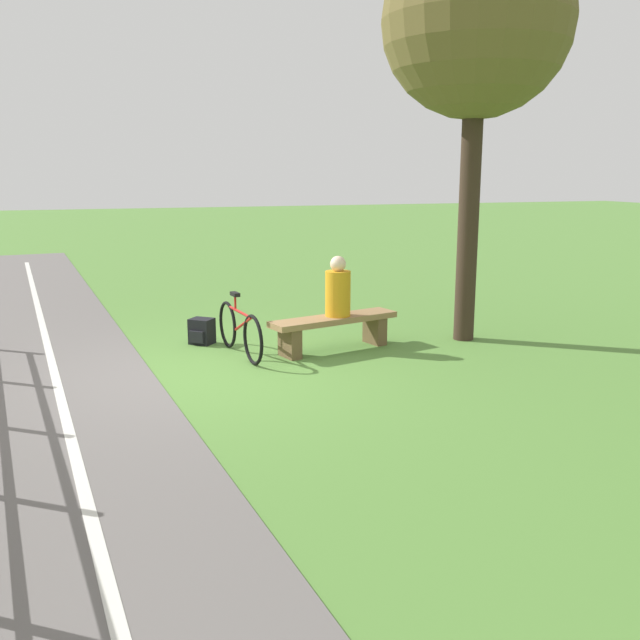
# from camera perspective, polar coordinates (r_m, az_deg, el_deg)

# --- Properties ---
(ground_plane) EXTENTS (80.00, 80.00, 0.00)m
(ground_plane) POSITION_cam_1_polar(r_m,az_deg,el_deg) (8.62, -9.53, -4.33)
(ground_plane) COLOR #548438
(paved_path) EXTENTS (5.53, 36.05, 0.02)m
(paved_path) POSITION_cam_1_polar(r_m,az_deg,el_deg) (4.82, -17.39, -18.37)
(paved_path) COLOR #66605E
(paved_path) RESTS_ON ground_plane
(path_centre_line) EXTENTS (3.09, 31.87, 0.00)m
(path_centre_line) POSITION_cam_1_polar(r_m,az_deg,el_deg) (4.82, -17.40, -18.27)
(path_centre_line) COLOR silver
(path_centre_line) RESTS_ON paved_path
(bench) EXTENTS (1.91, 0.86, 0.47)m
(bench) POSITION_cam_1_polar(r_m,az_deg,el_deg) (9.53, 1.15, -0.54)
(bench) COLOR #937047
(bench) RESTS_ON ground_plane
(person_seated) EXTENTS (0.42, 0.42, 0.82)m
(person_seated) POSITION_cam_1_polar(r_m,az_deg,el_deg) (9.47, 1.47, 2.46)
(person_seated) COLOR orange
(person_seated) RESTS_ON bench
(bicycle) EXTENTS (0.25, 1.65, 0.83)m
(bicycle) POSITION_cam_1_polar(r_m,az_deg,el_deg) (9.30, -6.58, -0.83)
(bicycle) COLOR black
(bicycle) RESTS_ON ground_plane
(backpack) EXTENTS (0.40, 0.40, 0.36)m
(backpack) POSITION_cam_1_polar(r_m,az_deg,el_deg) (10.05, -9.64, -0.92)
(backpack) COLOR black
(backpack) RESTS_ON ground_plane
(tree_mid_field) EXTENTS (2.58, 2.58, 5.67)m
(tree_mid_field) POSITION_cam_1_polar(r_m,az_deg,el_deg) (10.34, 12.70, 22.52)
(tree_mid_field) COLOR #38281E
(tree_mid_field) RESTS_ON ground_plane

